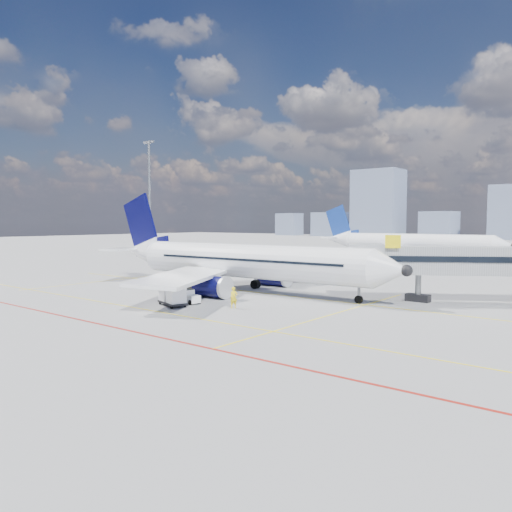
{
  "coord_description": "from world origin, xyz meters",
  "views": [
    {
      "loc": [
        34.16,
        -33.06,
        7.55
      ],
      "look_at": [
        2.41,
        6.62,
        4.0
      ],
      "focal_mm": 35.0,
      "sensor_mm": 36.0,
      "label": 1
    }
  ],
  "objects_px": {
    "cargo_dolly": "(172,295)",
    "ramp_worker": "(234,298)",
    "second_aircraft": "(408,243)",
    "main_aircraft": "(237,261)",
    "belt_loader": "(175,284)",
    "baggage_tug": "(189,297)"
  },
  "relations": [
    {
      "from": "ramp_worker",
      "to": "belt_loader",
      "type": "bearing_deg",
      "value": 95.22
    },
    {
      "from": "second_aircraft",
      "to": "main_aircraft",
      "type": "bearing_deg",
      "value": -86.19
    },
    {
      "from": "cargo_dolly",
      "to": "belt_loader",
      "type": "bearing_deg",
      "value": 155.25
    },
    {
      "from": "main_aircraft",
      "to": "baggage_tug",
      "type": "height_order",
      "value": "main_aircraft"
    },
    {
      "from": "main_aircraft",
      "to": "second_aircraft",
      "type": "height_order",
      "value": "second_aircraft"
    },
    {
      "from": "belt_loader",
      "to": "second_aircraft",
      "type": "bearing_deg",
      "value": 63.36
    },
    {
      "from": "cargo_dolly",
      "to": "ramp_worker",
      "type": "xyz_separation_m",
      "value": [
        5.07,
        2.54,
        -0.07
      ]
    },
    {
      "from": "second_aircraft",
      "to": "cargo_dolly",
      "type": "height_order",
      "value": "second_aircraft"
    },
    {
      "from": "second_aircraft",
      "to": "belt_loader",
      "type": "bearing_deg",
      "value": -92.27
    },
    {
      "from": "ramp_worker",
      "to": "cargo_dolly",
      "type": "bearing_deg",
      "value": 142.43
    },
    {
      "from": "cargo_dolly",
      "to": "ramp_worker",
      "type": "distance_m",
      "value": 5.67
    },
    {
      "from": "main_aircraft",
      "to": "ramp_worker",
      "type": "relative_size",
      "value": 20.43
    },
    {
      "from": "second_aircraft",
      "to": "baggage_tug",
      "type": "height_order",
      "value": "second_aircraft"
    },
    {
      "from": "belt_loader",
      "to": "main_aircraft",
      "type": "bearing_deg",
      "value": 8.77
    },
    {
      "from": "cargo_dolly",
      "to": "ramp_worker",
      "type": "bearing_deg",
      "value": 45.14
    },
    {
      "from": "cargo_dolly",
      "to": "belt_loader",
      "type": "relative_size",
      "value": 0.62
    },
    {
      "from": "main_aircraft",
      "to": "cargo_dolly",
      "type": "height_order",
      "value": "main_aircraft"
    },
    {
      "from": "second_aircraft",
      "to": "belt_loader",
      "type": "relative_size",
      "value": 6.53
    },
    {
      "from": "main_aircraft",
      "to": "belt_loader",
      "type": "xyz_separation_m",
      "value": [
        -5.92,
        -3.66,
        -2.61
      ]
    },
    {
      "from": "belt_loader",
      "to": "ramp_worker",
      "type": "relative_size",
      "value": 3.13
    },
    {
      "from": "cargo_dolly",
      "to": "baggage_tug",
      "type": "bearing_deg",
      "value": 99.92
    },
    {
      "from": "second_aircraft",
      "to": "baggage_tug",
      "type": "xyz_separation_m",
      "value": [
        4.43,
        -62.75,
        -2.59
      ]
    }
  ]
}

